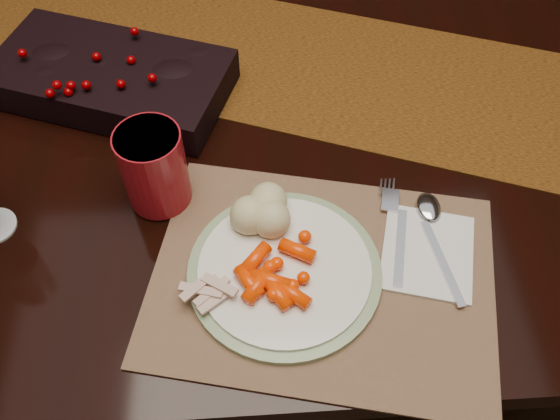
{
  "coord_description": "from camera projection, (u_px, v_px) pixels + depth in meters",
  "views": [
    {
      "loc": [
        -0.04,
        -0.7,
        1.41
      ],
      "look_at": [
        -0.01,
        -0.26,
        0.8
      ],
      "focal_mm": 38.0,
      "sensor_mm": 36.0,
      "label": 1
    }
  ],
  "objects": [
    {
      "name": "dinner_plate",
      "position": [
        285.0,
        270.0,
        0.75
      ],
      "size": [
        0.29,
        0.29,
        0.01
      ],
      "primitive_type": "cylinder",
      "rotation": [
        0.0,
        0.0,
        -0.21
      ],
      "color": "white",
      "rests_on": "placemat_main"
    },
    {
      "name": "table_runner",
      "position": [
        303.0,
        65.0,
        1.0
      ],
      "size": [
        1.55,
        0.84,
        0.0
      ],
      "primitive_type": "cube",
      "rotation": [
        0.0,
        0.0,
        -0.36
      ],
      "color": "#3B2605",
      "rests_on": "dining_table"
    },
    {
      "name": "fork",
      "position": [
        398.0,
        234.0,
        0.78
      ],
      "size": [
        0.06,
        0.15,
        0.0
      ],
      "primitive_type": null,
      "rotation": [
        0.0,
        0.0,
        -0.24
      ],
      "color": "silver",
      "rests_on": "napkin"
    },
    {
      "name": "baby_carrots",
      "position": [
        279.0,
        270.0,
        0.73
      ],
      "size": [
        0.11,
        0.09,
        0.02
      ],
      "primitive_type": null,
      "rotation": [
        0.0,
        0.0,
        0.1
      ],
      "color": "#FE3800",
      "rests_on": "dinner_plate"
    },
    {
      "name": "placemat_main",
      "position": [
        323.0,
        278.0,
        0.76
      ],
      "size": [
        0.49,
        0.4,
        0.0
      ],
      "primitive_type": "cube",
      "rotation": [
        0.0,
        0.0,
        -0.22
      ],
      "color": "#945532",
      "rests_on": "dining_table"
    },
    {
      "name": "turkey_shreds",
      "position": [
        208.0,
        291.0,
        0.72
      ],
      "size": [
        0.07,
        0.06,
        0.02
      ],
      "primitive_type": null,
      "rotation": [
        0.0,
        0.0,
        0.04
      ],
      "color": "#D5AA8D",
      "rests_on": "dinner_plate"
    },
    {
      "name": "spoon",
      "position": [
        438.0,
        244.0,
        0.77
      ],
      "size": [
        0.06,
        0.17,
        0.0
      ],
      "primitive_type": null,
      "rotation": [
        0.0,
        0.0,
        0.16
      ],
      "color": "silver",
      "rests_on": "napkin"
    },
    {
      "name": "mashed_potatoes",
      "position": [
        256.0,
        206.0,
        0.77
      ],
      "size": [
        0.1,
        0.09,
        0.05
      ],
      "primitive_type": null,
      "rotation": [
        0.0,
        0.0,
        -0.17
      ],
      "color": "beige",
      "rests_on": "dinner_plate"
    },
    {
      "name": "floor",
      "position": [
        278.0,
        310.0,
        1.56
      ],
      "size": [
        5.0,
        5.0,
        0.0
      ],
      "primitive_type": "plane",
      "color": "black",
      "rests_on": "ground"
    },
    {
      "name": "centerpiece",
      "position": [
        109.0,
        73.0,
        0.93
      ],
      "size": [
        0.41,
        0.3,
        0.07
      ],
      "primitive_type": null,
      "rotation": [
        0.0,
        0.0,
        -0.36
      ],
      "color": "black",
      "rests_on": "table_runner"
    },
    {
      "name": "napkin",
      "position": [
        428.0,
        252.0,
        0.77
      ],
      "size": [
        0.15,
        0.16,
        0.0
      ],
      "primitive_type": "cube",
      "rotation": [
        0.0,
        0.0,
        -0.27
      ],
      "color": "white",
      "rests_on": "placemat_main"
    },
    {
      "name": "dining_table",
      "position": [
        277.0,
        230.0,
        1.25
      ],
      "size": [
        1.8,
        1.0,
        0.75
      ],
      "primitive_type": "cube",
      "color": "black",
      "rests_on": "floor"
    },
    {
      "name": "red_cup",
      "position": [
        154.0,
        168.0,
        0.78
      ],
      "size": [
        0.11,
        0.11,
        0.12
      ],
      "primitive_type": "cylinder",
      "rotation": [
        0.0,
        0.0,
        -0.35
      ],
      "color": "maroon",
      "rests_on": "placemat_main"
    }
  ]
}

